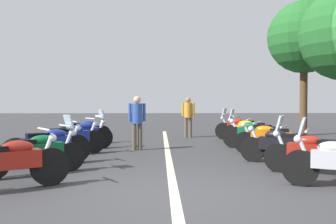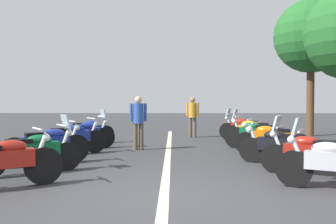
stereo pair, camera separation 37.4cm
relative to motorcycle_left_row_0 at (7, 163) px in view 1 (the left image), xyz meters
The scene contains 17 objects.
ground_plane 2.81m from the motorcycle_left_row_0, 98.09° to the right, with size 80.00×80.00×0.00m, color #38383A.
lane_centre_stripe 4.78m from the motorcycle_left_row_0, 35.28° to the right, with size 16.06×0.16×0.01m, color beige.
motorcycle_left_row_0 is the anchor object (origin of this frame).
motorcycle_left_row_1 1.32m from the motorcycle_left_row_0, ahead, with size 1.35×1.81×1.20m.
motorcycle_left_row_2 2.44m from the motorcycle_left_row_0, ahead, with size 1.26×1.79×1.02m.
motorcycle_left_row_3 4.00m from the motorcycle_left_row_0, ahead, with size 1.35×1.87×1.01m.
motorcycle_left_row_4 5.16m from the motorcycle_left_row_0, ahead, with size 1.18×1.93×1.22m.
motorcycle_left_row_5 6.58m from the motorcycle_left_row_0, ahead, with size 1.24×1.75×0.99m.
motorcycle_right_row_1 5.76m from the motorcycle_left_row_0, 78.41° to the right, with size 1.21×1.92×1.19m.
motorcycle_right_row_2 5.96m from the motorcycle_left_row_0, 65.41° to the right, with size 1.19×1.86×0.98m.
motorcycle_right_row_3 6.85m from the motorcycle_left_row_0, 54.51° to the right, with size 1.00×1.94×0.99m.
motorcycle_right_row_4 7.54m from the motorcycle_left_row_0, 46.46° to the right, with size 1.15×1.89×1.02m.
motorcycle_right_row_5 8.58m from the motorcycle_left_row_0, 40.94° to the right, with size 1.02×1.87×1.21m.
motorcycle_right_row_6 9.62m from the motorcycle_left_row_0, 35.65° to the right, with size 1.07×1.90×1.22m.
bystander_0 9.65m from the motorcycle_left_row_0, 22.48° to the right, with size 0.32×0.52×1.65m.
bystander_1 5.37m from the motorcycle_left_row_0, 20.05° to the right, with size 0.32×0.51×1.64m.
roadside_tree_0 13.57m from the motorcycle_left_row_0, 42.16° to the right, with size 3.12×3.12×5.81m.
Camera 1 is at (-5.66, 0.23, 1.48)m, focal length 39.18 mm.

